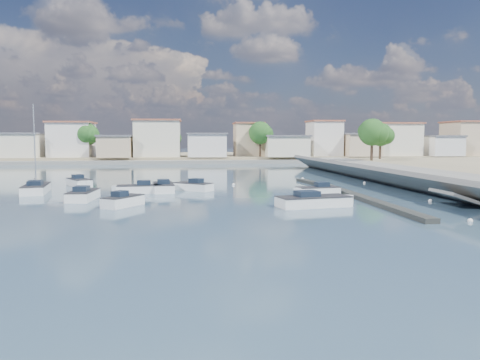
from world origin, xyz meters
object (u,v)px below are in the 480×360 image
at_px(motorboat_c, 137,190).
at_px(sailboat, 37,188).
at_px(motorboat_d, 316,192).
at_px(motorboat_h, 317,202).
at_px(motorboat_f, 191,187).
at_px(motorboat_g, 80,183).
at_px(motorboat_e, 163,188).
at_px(motorboat_b, 125,201).
at_px(motorboat_a, 84,195).

height_order(motorboat_c, sailboat, sailboat).
relative_size(motorboat_d, motorboat_h, 0.70).
height_order(motorboat_f, motorboat_g, same).
bearing_deg(motorboat_d, motorboat_e, 159.93).
distance_m(motorboat_e, sailboat, 12.59).
bearing_deg(motorboat_d, motorboat_h, -104.79).
bearing_deg(motorboat_b, motorboat_c, 89.67).
relative_size(motorboat_c, motorboat_d, 1.06).
height_order(motorboat_d, motorboat_e, same).
bearing_deg(sailboat, motorboat_e, -1.38).
bearing_deg(motorboat_b, motorboat_e, 76.64).
xyz_separation_m(motorboat_c, motorboat_d, (17.08, -3.65, -0.00)).
bearing_deg(sailboat, motorboat_f, 0.26).
xyz_separation_m(motorboat_d, motorboat_f, (-11.76, 5.72, 0.00)).
distance_m(motorboat_a, motorboat_e, 8.93).
bearing_deg(motorboat_d, motorboat_c, 167.94).
xyz_separation_m(motorboat_a, motorboat_f, (9.50, 6.36, -0.00)).
bearing_deg(motorboat_h, motorboat_g, 140.21).
bearing_deg(motorboat_e, motorboat_h, -44.15).
relative_size(motorboat_c, motorboat_g, 0.99).
distance_m(motorboat_c, motorboat_f, 5.71).
height_order(motorboat_f, sailboat, sailboat).
bearing_deg(motorboat_d, motorboat_g, 154.37).
bearing_deg(motorboat_g, motorboat_e, -33.10).
xyz_separation_m(motorboat_a, motorboat_d, (21.26, 0.64, -0.00)).
distance_m(motorboat_d, motorboat_e, 15.58).
relative_size(motorboat_f, motorboat_g, 0.89).
bearing_deg(motorboat_g, motorboat_f, -25.34).
xyz_separation_m(motorboat_f, motorboat_h, (9.90, -12.77, 0.00)).
bearing_deg(sailboat, motorboat_h, -26.60).
distance_m(motorboat_a, sailboat, 8.66).
xyz_separation_m(motorboat_e, sailboat, (-12.58, 0.30, 0.03)).
relative_size(motorboat_c, motorboat_e, 0.87).
bearing_deg(motorboat_d, motorboat_a, -178.27).
bearing_deg(motorboat_g, motorboat_d, -25.63).
xyz_separation_m(motorboat_f, sailboat, (-15.45, -0.07, 0.03)).
relative_size(motorboat_a, motorboat_b, 1.39).
bearing_deg(motorboat_e, motorboat_f, 7.42).
bearing_deg(sailboat, motorboat_b, -47.04).
bearing_deg(motorboat_c, motorboat_e, 34.67).
bearing_deg(motorboat_h, motorboat_b, 173.02).
distance_m(motorboat_e, motorboat_f, 2.89).
xyz_separation_m(motorboat_b, motorboat_d, (17.13, 5.18, -0.00)).
bearing_deg(motorboat_c, motorboat_b, -90.33).
distance_m(motorboat_e, motorboat_h, 17.79).
height_order(motorboat_c, motorboat_h, same).
xyz_separation_m(motorboat_g, sailboat, (-2.86, -6.03, 0.03)).
xyz_separation_m(motorboat_a, motorboat_h, (19.40, -6.41, -0.00)).
height_order(motorboat_e, motorboat_g, same).
bearing_deg(motorboat_a, motorboat_h, -18.28).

